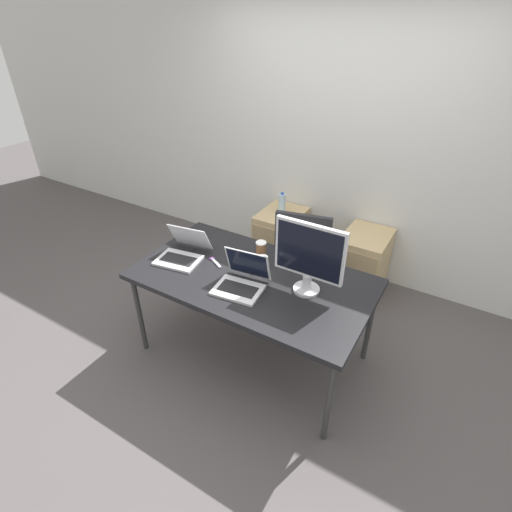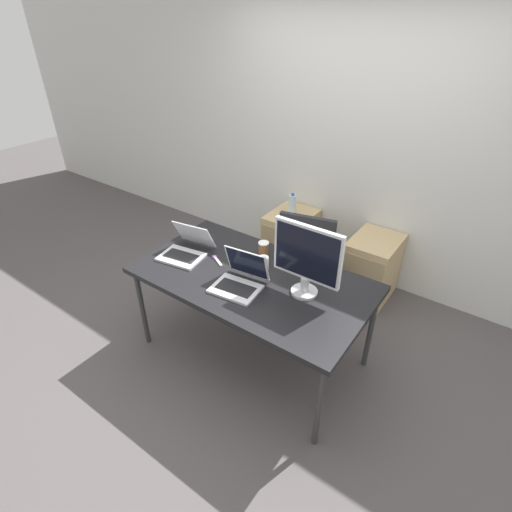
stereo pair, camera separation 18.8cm
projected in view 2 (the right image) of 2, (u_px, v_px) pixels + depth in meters
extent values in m
plane|color=#514C4C|center=(253.00, 352.00, 3.25)|extent=(14.00, 14.00, 0.00)
cube|color=silver|center=(353.00, 146.00, 3.62)|extent=(10.00, 0.05, 2.60)
cube|color=black|center=(252.00, 279.00, 2.85)|extent=(1.69, 0.93, 0.04)
cylinder|color=#333333|center=(142.00, 308.00, 3.16)|extent=(0.04, 0.04, 0.72)
cylinder|color=#333333|center=(319.00, 407.00, 2.39)|extent=(0.04, 0.04, 0.72)
cylinder|color=#333333|center=(210.00, 262.00, 3.72)|extent=(0.04, 0.04, 0.72)
cylinder|color=#333333|center=(371.00, 330.00, 2.95)|extent=(0.04, 0.04, 0.72)
cylinder|color=#232326|center=(308.00, 303.00, 3.75)|extent=(0.56, 0.56, 0.04)
cylinder|color=gray|center=(310.00, 285.00, 3.64)|extent=(0.05, 0.05, 0.38)
cube|color=#232326|center=(311.00, 268.00, 3.54)|extent=(0.58, 0.58, 0.07)
cube|color=#232326|center=(305.00, 250.00, 3.15)|extent=(0.44, 0.14, 0.60)
cube|color=tan|center=(290.00, 240.00, 4.16)|extent=(0.40, 0.52, 0.62)
cube|color=tan|center=(277.00, 251.00, 3.98)|extent=(0.37, 0.01, 0.49)
cube|color=tan|center=(371.00, 268.00, 3.73)|extent=(0.40, 0.52, 0.62)
cube|color=tan|center=(360.00, 281.00, 3.55)|extent=(0.37, 0.01, 0.49)
cylinder|color=silver|center=(292.00, 205.00, 3.94)|extent=(0.07, 0.07, 0.20)
cylinder|color=#3359B2|center=(293.00, 195.00, 3.88)|extent=(0.03, 0.03, 0.02)
cube|color=silver|center=(236.00, 289.00, 2.71)|extent=(0.35, 0.28, 0.02)
cube|color=black|center=(236.00, 288.00, 2.70)|extent=(0.28, 0.16, 0.00)
cube|color=silver|center=(247.00, 263.00, 2.75)|extent=(0.33, 0.11, 0.23)
cube|color=black|center=(247.00, 263.00, 2.74)|extent=(0.30, 0.10, 0.21)
cube|color=silver|center=(181.00, 257.00, 3.05)|extent=(0.35, 0.29, 0.02)
cube|color=black|center=(181.00, 256.00, 3.04)|extent=(0.28, 0.17, 0.00)
cube|color=silver|center=(194.00, 234.00, 3.10)|extent=(0.33, 0.17, 0.22)
cube|color=black|center=(194.00, 234.00, 3.10)|extent=(0.31, 0.15, 0.20)
cylinder|color=#B7B7BC|center=(304.00, 292.00, 2.68)|extent=(0.18, 0.18, 0.02)
cylinder|color=#B7B7BC|center=(305.00, 284.00, 2.65)|extent=(0.06, 0.06, 0.10)
cube|color=#B7B7BC|center=(307.00, 253.00, 2.52)|extent=(0.48, 0.03, 0.38)
cube|color=black|center=(306.00, 254.00, 2.50)|extent=(0.44, 0.00, 0.35)
cylinder|color=white|center=(263.00, 263.00, 2.90)|extent=(0.08, 0.08, 0.10)
cylinder|color=brown|center=(264.00, 250.00, 3.05)|extent=(0.08, 0.08, 0.11)
cylinder|color=white|center=(264.00, 243.00, 3.01)|extent=(0.08, 0.08, 0.01)
cube|color=#B2B2B7|center=(218.00, 261.00, 3.01)|extent=(0.14, 0.09, 0.01)
torus|color=purple|center=(214.00, 257.00, 3.06)|extent=(0.06, 0.06, 0.01)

